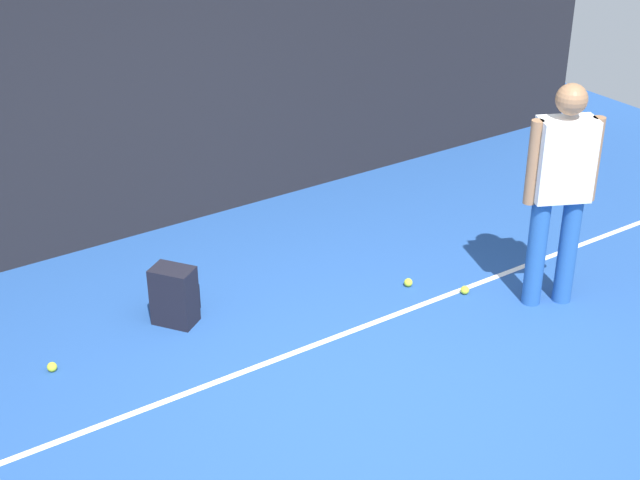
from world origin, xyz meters
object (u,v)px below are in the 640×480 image
at_px(tennis_ball_near_player, 408,282).
at_px(tennis_ball_mid_court, 52,367).
at_px(backpack, 175,296).
at_px(tennis_ball_far_left, 465,290).
at_px(tennis_player, 561,184).

xyz_separation_m(tennis_ball_near_player, tennis_ball_mid_court, (-2.68, 0.45, 0.00)).
xyz_separation_m(backpack, tennis_ball_near_player, (1.70, -0.55, -0.18)).
bearing_deg(tennis_ball_mid_court, tennis_ball_near_player, -9.52).
height_order(backpack, tennis_ball_far_left, backpack).
distance_m(tennis_ball_near_player, tennis_ball_mid_court, 2.71).
xyz_separation_m(tennis_ball_near_player, tennis_ball_far_left, (0.29, -0.33, 0.00)).
bearing_deg(tennis_ball_mid_court, tennis_player, -19.41).
relative_size(tennis_ball_near_player, tennis_ball_far_left, 1.00).
distance_m(backpack, tennis_ball_mid_court, 0.99).
bearing_deg(tennis_ball_near_player, tennis_ball_mid_court, 170.48).
relative_size(backpack, tennis_ball_near_player, 6.67).
relative_size(tennis_player, tennis_ball_mid_court, 25.76).
height_order(backpack, tennis_ball_near_player, backpack).
distance_m(backpack, tennis_ball_far_left, 2.19).
bearing_deg(backpack, tennis_ball_near_player, -142.83).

